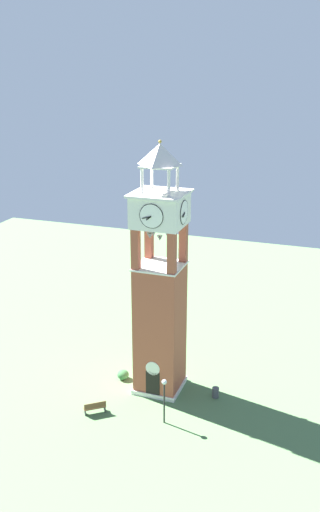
{
  "coord_description": "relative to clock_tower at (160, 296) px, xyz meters",
  "views": [
    {
      "loc": [
        12.63,
        -35.64,
        23.89
      ],
      "look_at": [
        0.0,
        0.0,
        10.87
      ],
      "focal_mm": 39.0,
      "sensor_mm": 36.0,
      "label": 1
    }
  ],
  "objects": [
    {
      "name": "shrub_near_entry",
      "position": [
        -3.19,
        0.14,
        -7.35
      ],
      "size": [
        0.91,
        0.91,
        0.76
      ],
      "primitive_type": "ellipsoid",
      "color": "#336638",
      "rests_on": "ground"
    },
    {
      "name": "trash_bin",
      "position": [
        4.43,
        0.1,
        -7.33
      ],
      "size": [
        0.52,
        0.52,
        0.8
      ],
      "primitive_type": "cylinder",
      "color": "#4C4C51",
      "rests_on": "ground"
    },
    {
      "name": "lamp_post",
      "position": [
        1.8,
        -4.21,
        -5.3
      ],
      "size": [
        0.36,
        0.36,
        3.46
      ],
      "color": "black",
      "rests_on": "ground"
    },
    {
      "name": "clock_tower",
      "position": [
        0.0,
        0.0,
        0.0
      ],
      "size": [
        3.84,
        3.84,
        19.14
      ],
      "color": "#9E4C38",
      "rests_on": "ground"
    },
    {
      "name": "ground",
      "position": [
        0.0,
        0.0,
        -7.73
      ],
      "size": [
        80.0,
        80.0,
        0.0
      ],
      "primitive_type": "plane",
      "color": "#517547"
    },
    {
      "name": "park_bench",
      "position": [
        -3.28,
        -4.83,
        -7.25
      ],
      "size": [
        1.53,
        1.33,
        0.95
      ],
      "color": "brown",
      "rests_on": "ground"
    }
  ]
}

